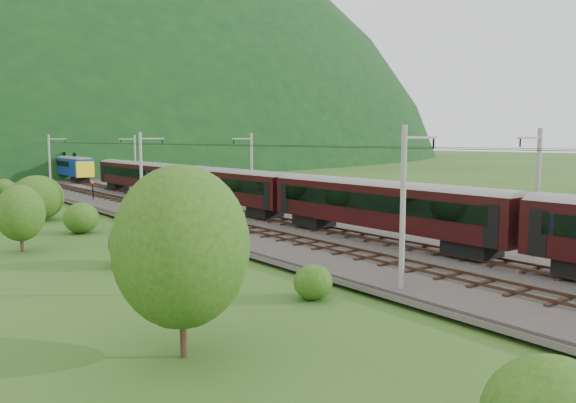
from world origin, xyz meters
TOP-DOWN VIEW (x-y plane):
  - ground at (0.00, 0.00)m, footprint 600.00×600.00m
  - railbed at (0.00, 10.00)m, footprint 14.00×220.00m
  - track_left at (-2.40, 10.00)m, footprint 2.40×220.00m
  - track_right at (2.40, 10.00)m, footprint 2.40×220.00m
  - catenary_left at (-6.12, 32.00)m, footprint 2.54×192.28m
  - catenary_right at (6.12, 32.00)m, footprint 2.54×192.28m
  - overhead_wires at (0.00, 10.00)m, footprint 4.83×198.00m
  - train at (2.40, 20.34)m, footprint 2.93×139.07m
  - hazard_post_near at (-0.11, 41.34)m, footprint 0.17×0.17m
  - hazard_post_far at (0.63, 43.94)m, footprint 0.16×0.16m
  - signal at (-4.62, 50.93)m, footprint 0.24×0.24m
  - vegetation_left at (-15.42, 29.42)m, footprint 12.43×145.24m
  - vegetation_right at (11.89, 7.63)m, footprint 5.77×92.85m

SIDE VIEW (x-z plane):
  - ground at x=0.00m, z-range 0.00..0.00m
  - railbed at x=0.00m, z-range 0.00..0.30m
  - track_left at x=-2.40m, z-range 0.24..0.51m
  - track_right at x=2.40m, z-range 0.24..0.51m
  - vegetation_right at x=11.89m, z-range -0.05..2.13m
  - hazard_post_far at x=0.63m, z-range 0.30..1.80m
  - hazard_post_near at x=-0.11m, z-range 0.30..1.87m
  - signal at x=-4.62m, z-range 0.49..2.68m
  - vegetation_left at x=-15.42m, z-range -0.81..5.95m
  - train at x=2.40m, z-range 0.93..6.02m
  - catenary_left at x=-6.12m, z-range 0.50..8.50m
  - catenary_right at x=6.12m, z-range 0.50..8.50m
  - overhead_wires at x=0.00m, z-range 7.08..7.12m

